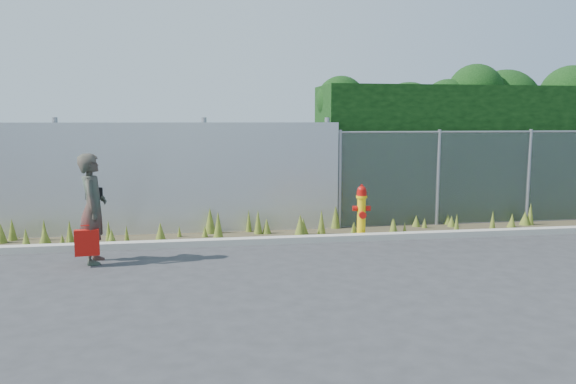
# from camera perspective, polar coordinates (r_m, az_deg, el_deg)

# --- Properties ---
(ground) EXTENTS (80.00, 80.00, 0.00)m
(ground) POSITION_cam_1_polar(r_m,az_deg,el_deg) (8.68, 3.50, -7.69)
(ground) COLOR #313133
(ground) RESTS_ON ground
(curb) EXTENTS (16.00, 0.22, 0.12)m
(curb) POSITION_cam_1_polar(r_m,az_deg,el_deg) (10.38, 1.28, -4.84)
(curb) COLOR #B0AB9F
(curb) RESTS_ON ground
(weed_strip) EXTENTS (16.00, 1.33, 0.55)m
(weed_strip) POSITION_cam_1_polar(r_m,az_deg,el_deg) (10.93, -1.92, -3.76)
(weed_strip) COLOR #423926
(weed_strip) RESTS_ON ground
(corrugated_fence) EXTENTS (8.50, 0.21, 2.30)m
(corrugated_fence) POSITION_cam_1_polar(r_m,az_deg,el_deg) (11.32, -16.26, 1.23)
(corrugated_fence) COLOR #B0B3B7
(corrugated_fence) RESTS_ON ground
(chainlink_fence) EXTENTS (6.50, 0.07, 2.05)m
(chainlink_fence) POSITION_cam_1_polar(r_m,az_deg,el_deg) (12.80, 19.28, 1.46)
(chainlink_fence) COLOR gray
(chainlink_fence) RESTS_ON ground
(hedge) EXTENTS (7.38, 1.92, 3.54)m
(hedge) POSITION_cam_1_polar(r_m,az_deg,el_deg) (13.82, 18.37, 5.46)
(hedge) COLOR black
(hedge) RESTS_ON ground
(fire_hydrant) EXTENTS (0.34, 0.31, 1.02)m
(fire_hydrant) POSITION_cam_1_polar(r_m,az_deg,el_deg) (10.89, 7.48, -1.99)
(fire_hydrant) COLOR yellow
(fire_hydrant) RESTS_ON ground
(woman) EXTENTS (0.42, 0.64, 1.73)m
(woman) POSITION_cam_1_polar(r_m,az_deg,el_deg) (9.32, -19.20, -1.60)
(woman) COLOR #0D5742
(woman) RESTS_ON ground
(red_tote_bag) EXTENTS (0.36, 0.13, 0.47)m
(red_tote_bag) POSITION_cam_1_polar(r_m,az_deg,el_deg) (9.17, -19.74, -4.85)
(red_tote_bag) COLOR #B9100A
(black_shoulder_bag) EXTENTS (0.25, 0.10, 0.19)m
(black_shoulder_bag) POSITION_cam_1_polar(r_m,az_deg,el_deg) (9.41, -19.11, -0.17)
(black_shoulder_bag) COLOR black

